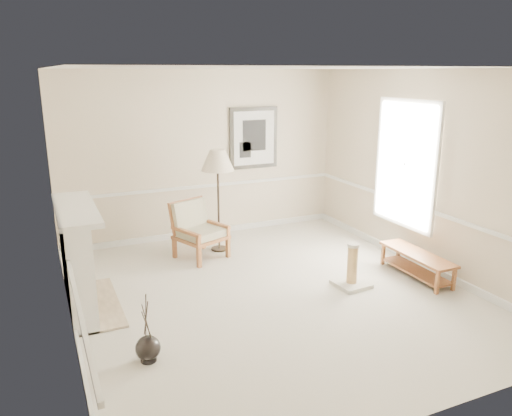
{
  "coord_description": "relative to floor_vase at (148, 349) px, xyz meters",
  "views": [
    {
      "loc": [
        -2.68,
        -5.49,
        2.87
      ],
      "look_at": [
        0.09,
        0.7,
        1.0
      ],
      "focal_mm": 35.0,
      "sensor_mm": 36.0,
      "label": 1
    }
  ],
  "objects": [
    {
      "name": "fireplace",
      "position": [
        -0.5,
        1.53,
        0.5
      ],
      "size": [
        0.64,
        1.64,
        1.31
      ],
      "color": "white",
      "rests_on": "ground"
    },
    {
      "name": "floor_vase",
      "position": [
        0.0,
        0.0,
        0.0
      ],
      "size": [
        0.26,
        0.26,
        0.75
      ],
      "rotation": [
        0.0,
        0.0,
        -0.15
      ],
      "color": "black",
      "rests_on": "ground"
    },
    {
      "name": "armchair",
      "position": [
        1.37,
        2.68,
        0.35
      ],
      "size": [
        0.9,
        0.92,
        0.9
      ],
      "rotation": [
        0.0,
        0.0,
        0.39
      ],
      "color": "brown",
      "rests_on": "ground"
    },
    {
      "name": "room",
      "position": [
        1.98,
        1.0,
        1.73
      ],
      "size": [
        5.04,
        5.54,
        2.92
      ],
      "color": "beige",
      "rests_on": "ground"
    },
    {
      "name": "floor_lamp",
      "position": [
        1.8,
        2.8,
        1.32
      ],
      "size": [
        0.55,
        0.55,
        1.67
      ],
      "rotation": [
        0.0,
        0.0,
        0.04
      ],
      "color": "black",
      "rests_on": "ground"
    },
    {
      "name": "ground",
      "position": [
        1.84,
        0.93,
        -0.14
      ],
      "size": [
        5.5,
        5.5,
        0.0
      ],
      "primitive_type": "plane",
      "color": "silver",
      "rests_on": "ground"
    },
    {
      "name": "bench",
      "position": [
        3.99,
        0.59,
        0.1
      ],
      "size": [
        0.4,
        1.27,
        0.36
      ],
      "rotation": [
        0.0,
        0.0,
        -0.02
      ],
      "color": "brown",
      "rests_on": "ground"
    },
    {
      "name": "scratching_post",
      "position": [
        2.96,
        0.69,
        0.06
      ],
      "size": [
        0.47,
        0.47,
        0.62
      ],
      "rotation": [
        0.0,
        0.0,
        0.08
      ],
      "color": "white",
      "rests_on": "ground"
    }
  ]
}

